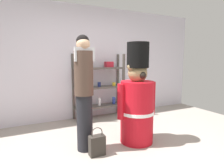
# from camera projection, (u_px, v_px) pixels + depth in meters

# --- Properties ---
(ground_plane) EXTENTS (6.40, 6.40, 0.00)m
(ground_plane) POSITION_uv_depth(u_px,v_px,m) (130.00, 160.00, 2.54)
(ground_plane) COLOR #9E9389
(back_wall) EXTENTS (6.40, 0.12, 2.60)m
(back_wall) POSITION_uv_depth(u_px,v_px,m) (82.00, 63.00, 4.33)
(back_wall) COLOR silver
(back_wall) RESTS_ON ground_plane
(merchandise_shelf) EXTENTS (1.21, 0.35, 1.51)m
(merchandise_shelf) POSITION_uv_depth(u_px,v_px,m) (99.00, 86.00, 4.36)
(merchandise_shelf) COLOR #4C4742
(merchandise_shelf) RESTS_ON ground_plane
(teddy_bear_guard) EXTENTS (0.72, 0.57, 1.65)m
(teddy_bear_guard) POSITION_uv_depth(u_px,v_px,m) (137.00, 102.00, 3.05)
(teddy_bear_guard) COLOR red
(teddy_bear_guard) RESTS_ON ground_plane
(person_shopper) EXTENTS (0.29, 0.28, 1.73)m
(person_shopper) POSITION_uv_depth(u_px,v_px,m) (84.00, 90.00, 2.74)
(person_shopper) COLOR black
(person_shopper) RESTS_ON ground_plane
(shopping_bag) EXTENTS (0.23, 0.13, 0.42)m
(shopping_bag) POSITION_uv_depth(u_px,v_px,m) (97.00, 145.00, 2.67)
(shopping_bag) COLOR #332D28
(shopping_bag) RESTS_ON ground_plane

